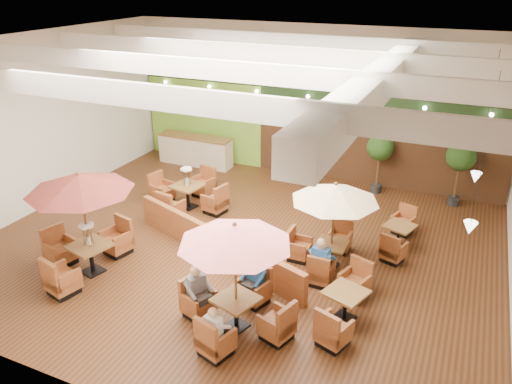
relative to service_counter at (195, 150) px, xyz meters
The scene contains 17 objects.
room 6.78m from the service_counter, 39.88° to the right, with size 14.04×14.00×5.52m.
service_counter is the anchor object (origin of this frame).
booth_divider 7.27m from the service_counter, 55.68° to the right, with size 6.29×0.18×0.87m, color brown.
table_0 8.15m from the service_counter, 79.41° to the right, with size 2.72×2.86×2.79m.
table_1 10.27m from the service_counter, 54.69° to the right, with size 2.66×2.66×2.59m.
table_2 8.78m from the service_counter, 36.12° to the right, with size 2.29×2.34×2.42m.
table_3 3.99m from the service_counter, 63.24° to the right, with size 2.78×2.78×1.58m.
table_4 10.68m from the service_counter, 41.67° to the right, with size 1.05×2.62×0.93m.
table_5 9.16m from the service_counter, 21.42° to the right, with size 0.95×2.39×0.85m.
topiary_0 4.81m from the service_counter, ahead, with size 0.95×0.95×2.21m.
topiary_1 7.25m from the service_counter, ahead, with size 0.91×0.91×2.11m.
topiary_2 9.80m from the service_counter, ahead, with size 0.93×0.93×2.16m.
diner_0 10.99m from the service_counter, 57.54° to the right, with size 0.38×0.33×0.71m.
diner_1 9.45m from the service_counter, 51.38° to the right, with size 0.41×0.36×0.76m.
diner_2 9.69m from the service_counter, 59.26° to the right, with size 0.43×0.45×0.81m.
diner_3 9.29m from the service_counter, 40.32° to the right, with size 0.44×0.37×0.85m.
diner_4 9.29m from the service_counter, 40.32° to the right, with size 0.39×0.32×0.77m.
Camera 1 is at (5.48, -11.08, 7.17)m, focal length 35.00 mm.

